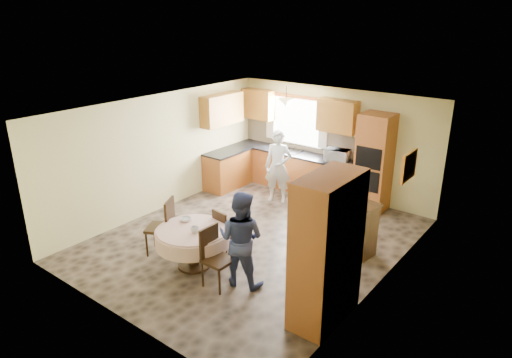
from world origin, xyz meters
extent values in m
cube|color=brown|center=(0.00, 0.00, 0.00)|extent=(5.00, 6.00, 0.01)
cube|color=white|center=(0.00, 0.00, 2.50)|extent=(5.00, 6.00, 0.01)
cube|color=#D2CA86|center=(0.00, 3.00, 1.25)|extent=(5.00, 0.02, 2.50)
cube|color=#D2CA86|center=(0.00, -3.00, 1.25)|extent=(5.00, 0.02, 2.50)
cube|color=#D2CA86|center=(-2.50, 0.00, 1.25)|extent=(0.02, 6.00, 2.50)
cube|color=#D2CA86|center=(2.50, 0.00, 1.25)|extent=(0.02, 6.00, 2.50)
cube|color=white|center=(-1.00, 2.98, 1.60)|extent=(1.40, 0.03, 1.10)
cube|color=white|center=(-1.75, 2.93, 1.65)|extent=(0.22, 0.02, 1.15)
cube|color=white|center=(-0.25, 2.93, 1.65)|extent=(0.22, 0.02, 1.15)
cube|color=#BA6431|center=(-0.85, 2.70, 0.44)|extent=(3.30, 0.60, 0.88)
cube|color=black|center=(-0.85, 2.70, 0.90)|extent=(3.30, 0.64, 0.04)
cube|color=#BA6431|center=(-2.20, 1.80, 0.44)|extent=(0.60, 1.20, 0.88)
cube|color=black|center=(-2.20, 1.80, 0.90)|extent=(0.64, 1.20, 0.04)
cube|color=beige|center=(-0.85, 2.99, 1.18)|extent=(3.30, 0.02, 0.55)
cube|color=#BE812F|center=(-2.05, 2.83, 1.91)|extent=(0.85, 0.33, 0.72)
cube|color=#BE812F|center=(0.15, 2.83, 1.91)|extent=(0.90, 0.33, 0.72)
cube|color=#BE812F|center=(-2.33, 1.80, 1.91)|extent=(0.33, 1.20, 0.72)
cube|color=#BA6431|center=(1.15, 2.69, 1.06)|extent=(0.66, 0.62, 2.12)
cube|color=black|center=(1.15, 2.38, 1.25)|extent=(0.56, 0.01, 0.45)
cube|color=black|center=(1.15, 2.38, 0.75)|extent=(0.56, 0.01, 0.45)
cone|color=beige|center=(-1.00, 2.50, 2.12)|extent=(0.36, 0.36, 0.18)
cube|color=#35220E|center=(1.45, 0.72, 0.46)|extent=(1.36, 0.70, 0.93)
cube|color=black|center=(1.71, 0.60, 0.30)|extent=(0.48, 0.37, 0.60)
cube|color=#BA6431|center=(2.22, -1.23, 1.07)|extent=(0.56, 1.12, 2.14)
cylinder|color=#35220E|center=(-0.20, -1.38, 0.32)|extent=(0.18, 0.18, 0.64)
cylinder|color=#35220E|center=(-0.20, -1.38, 0.02)|extent=(0.55, 0.55, 0.04)
cylinder|color=beige|center=(-0.20, -1.38, 0.68)|extent=(1.18, 1.18, 0.05)
cylinder|color=beige|center=(-0.20, -1.38, 0.56)|extent=(1.24, 1.24, 0.25)
cube|color=#35220E|center=(-1.02, -1.39, 0.48)|extent=(0.61, 0.61, 0.05)
cube|color=#35220E|center=(-0.84, -1.29, 0.77)|extent=(0.24, 0.39, 0.53)
cylinder|color=#35220E|center=(-1.21, -1.58, 0.23)|extent=(0.04, 0.04, 0.46)
cylinder|color=#35220E|center=(-0.83, -1.58, 0.23)|extent=(0.04, 0.04, 0.46)
cylinder|color=#35220E|center=(-1.21, -1.20, 0.23)|extent=(0.04, 0.04, 0.46)
cylinder|color=#35220E|center=(-0.83, -1.20, 0.23)|extent=(0.04, 0.04, 0.46)
cube|color=#35220E|center=(-0.03, -0.70, 0.40)|extent=(0.43, 0.43, 0.04)
cube|color=#35220E|center=(-0.06, -0.87, 0.64)|extent=(0.36, 0.09, 0.45)
cylinder|color=#35220E|center=(-0.20, -0.86, 0.19)|extent=(0.03, 0.03, 0.39)
cylinder|color=#35220E|center=(0.13, -0.86, 0.19)|extent=(0.03, 0.03, 0.39)
cylinder|color=#35220E|center=(-0.20, -0.54, 0.19)|extent=(0.03, 0.03, 0.39)
cylinder|color=#35220E|center=(0.13, -0.54, 0.19)|extent=(0.03, 0.03, 0.39)
cube|color=#35220E|center=(0.52, -1.55, 0.45)|extent=(0.43, 0.43, 0.05)
cube|color=#35220E|center=(0.33, -1.54, 0.72)|extent=(0.05, 0.40, 0.50)
cylinder|color=#35220E|center=(0.34, -1.73, 0.22)|extent=(0.04, 0.04, 0.43)
cylinder|color=#35220E|center=(0.70, -1.73, 0.22)|extent=(0.04, 0.04, 0.43)
cylinder|color=#35220E|center=(0.34, -1.37, 0.22)|extent=(0.04, 0.04, 0.43)
cylinder|color=#35220E|center=(0.70, -1.37, 0.22)|extent=(0.04, 0.04, 0.43)
cube|color=gold|center=(2.47, 0.93, 1.74)|extent=(0.05, 0.58, 0.48)
cube|color=#A0B2BC|center=(2.44, 0.93, 1.74)|extent=(0.01, 0.48, 0.38)
imported|color=silver|center=(0.29, 2.65, 1.07)|extent=(0.58, 0.45, 0.29)
imported|color=silver|center=(-0.72, 1.82, 0.82)|extent=(0.71, 0.59, 1.65)
imported|color=navy|center=(0.75, -1.27, 0.78)|extent=(0.88, 0.75, 1.56)
imported|color=#B2B2B2|center=(1.19, 0.72, 0.96)|extent=(0.31, 0.31, 0.06)
imported|color=silver|center=(1.69, 0.72, 1.07)|extent=(0.13, 0.13, 0.28)
imported|color=#B2B2B2|center=(-0.07, -1.45, 0.76)|extent=(0.15, 0.15, 0.11)
imported|color=#B2B2B2|center=(-0.51, -1.23, 0.73)|extent=(0.21, 0.21, 0.06)
camera|label=1|loc=(4.78, -6.10, 4.11)|focal=32.00mm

